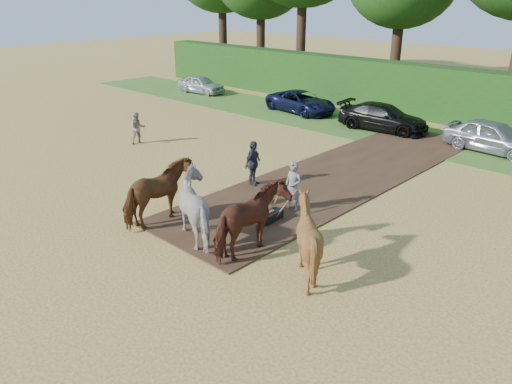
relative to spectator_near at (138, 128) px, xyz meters
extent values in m
plane|color=gold|center=(8.20, -3.86, -0.77)|extent=(120.00, 120.00, 0.00)
cube|color=#472D1C|center=(9.70, 3.14, -0.75)|extent=(4.50, 17.00, 0.05)
cube|color=#38601E|center=(8.20, 10.14, -0.76)|extent=(50.00, 5.00, 0.03)
cube|color=#14380F|center=(8.20, 14.64, 0.73)|extent=(46.00, 1.60, 3.00)
imported|color=#B4A18E|center=(0.00, 0.00, 0.00)|extent=(0.81, 0.91, 1.54)
imported|color=#262A32|center=(7.91, -0.23, 0.10)|extent=(0.67, 1.10, 1.75)
imported|color=brown|center=(8.12, -4.68, 0.25)|extent=(1.27, 2.49, 2.04)
imported|color=beige|center=(9.86, -4.41, 0.25)|extent=(2.15, 1.87, 2.04)
imported|color=#54261A|center=(11.60, -4.14, 0.25)|extent=(1.27, 2.49, 2.04)
imported|color=brown|center=(13.33, -3.87, 0.25)|extent=(1.78, 1.97, 2.05)
cube|color=black|center=(10.58, -2.16, -0.60)|extent=(0.40, 0.90, 0.34)
cube|color=brown|center=(10.62, -2.74, -0.43)|extent=(0.19, 1.37, 0.10)
cylinder|color=brown|center=(10.33, -1.64, -0.24)|extent=(0.26, 0.98, 0.72)
cylinder|color=brown|center=(10.76, -1.61, -0.24)|extent=(0.13, 0.99, 0.72)
imported|color=gray|center=(10.50, -1.00, 0.08)|extent=(0.65, 0.45, 1.71)
imported|color=#B9BCC0|center=(-7.68, 10.59, -0.13)|extent=(3.86, 1.83, 1.28)
imported|color=#121539|center=(1.46, 10.72, -0.13)|extent=(4.89, 2.72, 1.29)
imported|color=black|center=(7.27, 10.42, -0.07)|extent=(4.97, 2.42, 1.39)
imported|color=#999BA2|center=(12.91, 10.38, -0.03)|extent=(4.49, 2.17, 1.48)
cylinder|color=#382616|center=(-12.80, 17.64, 2.15)|extent=(0.70, 0.70, 5.85)
cylinder|color=#382616|center=(-8.80, 18.14, 1.93)|extent=(0.70, 0.70, 5.40)
cylinder|color=#382616|center=(-3.80, 17.14, 2.49)|extent=(0.70, 0.70, 6.53)
cylinder|color=#382616|center=(3.20, 18.64, 1.82)|extent=(0.70, 0.70, 5.17)
camera|label=1|loc=(20.22, -13.06, 6.12)|focal=35.00mm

